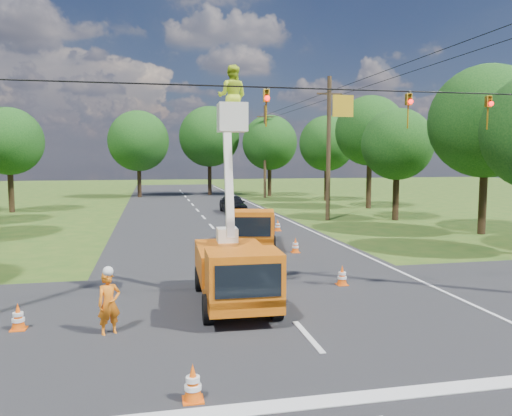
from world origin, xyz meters
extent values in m
plane|color=#2C5218|center=(0.00, 20.00, 0.00)|extent=(140.00, 140.00, 0.00)
cube|color=black|center=(0.00, 20.00, 0.00)|extent=(12.00, 100.00, 0.06)
cube|color=black|center=(0.00, 2.00, 0.00)|extent=(56.00, 10.00, 0.07)
cube|color=silver|center=(0.00, -3.20, 0.00)|extent=(9.00, 0.45, 0.02)
cube|color=silver|center=(5.60, 20.00, 0.00)|extent=(0.12, 90.00, 0.02)
cube|color=#D9620F|center=(-1.31, 3.20, 0.63)|extent=(2.09, 5.34, 0.40)
cube|color=#D9620F|center=(-1.36, 1.30, 1.32)|extent=(1.98, 1.55, 1.32)
cube|color=black|center=(-1.38, 0.55, 1.37)|extent=(1.67, 0.10, 0.84)
cube|color=#D9620F|center=(-1.29, 3.90, 1.19)|extent=(2.16, 3.32, 0.88)
cylinder|color=black|center=(-2.28, 1.55, 0.41)|extent=(0.30, 0.82, 0.81)
cylinder|color=black|center=(-0.43, 1.50, 0.41)|extent=(0.30, 0.82, 0.81)
cylinder|color=black|center=(-2.19, 4.89, 0.41)|extent=(0.30, 0.82, 0.81)
cylinder|color=black|center=(-0.34, 4.84, 0.41)|extent=(0.30, 0.82, 0.81)
cube|color=silver|center=(-1.26, 4.87, 1.85)|extent=(0.68, 0.68, 0.48)
cube|color=silver|center=(-1.28, 4.38, 3.79)|extent=(0.28, 1.18, 3.82)
cube|color=silver|center=(-1.30, 3.46, 5.59)|extent=(0.86, 0.86, 0.84)
imported|color=#C6E526|center=(-1.30, 3.46, 6.20)|extent=(1.08, 0.97, 1.83)
cube|color=#D9620F|center=(1.16, 12.50, 0.65)|extent=(3.13, 5.69, 0.40)
cube|color=#D9620F|center=(0.73, 10.62, 1.35)|extent=(2.27, 1.93, 1.35)
cube|color=black|center=(0.56, 9.87, 1.39)|extent=(1.68, 0.43, 0.85)
cube|color=#D9620F|center=(1.32, 13.20, 1.21)|extent=(2.80, 3.71, 0.90)
cylinder|color=black|center=(-0.14, 11.05, 0.41)|extent=(0.46, 0.87, 0.83)
cylinder|color=black|center=(1.70, 10.63, 0.41)|extent=(0.46, 0.87, 0.83)
cylinder|color=black|center=(0.62, 14.37, 0.41)|extent=(0.46, 0.87, 0.83)
cylinder|color=black|center=(2.46, 13.95, 0.41)|extent=(0.46, 0.87, 0.83)
imported|color=orange|center=(-4.78, 1.23, 0.80)|extent=(0.69, 0.58, 1.60)
imported|color=black|center=(2.65, 27.83, 0.72)|extent=(1.91, 4.30, 1.44)
cone|color=#F9590D|center=(-3.03, -2.66, 0.38)|extent=(0.36, 0.36, 0.70)
cube|color=#F9590D|center=(-3.03, -2.66, 0.04)|extent=(0.38, 0.38, 0.04)
cylinder|color=white|center=(-3.03, -2.66, 0.44)|extent=(0.26, 0.26, 0.09)
cylinder|color=white|center=(-3.03, -2.66, 0.29)|extent=(0.31, 0.31, 0.09)
cone|color=#F9590D|center=(0.46, 8.59, 0.38)|extent=(0.36, 0.36, 0.70)
cube|color=#F9590D|center=(0.46, 8.59, 0.04)|extent=(0.38, 0.38, 0.04)
cylinder|color=white|center=(0.46, 8.59, 0.44)|extent=(0.26, 0.26, 0.09)
cylinder|color=white|center=(0.46, 8.59, 0.29)|extent=(0.31, 0.31, 0.09)
cone|color=#F9590D|center=(2.77, 10.56, 0.38)|extent=(0.36, 0.36, 0.70)
cube|color=#F9590D|center=(2.77, 10.56, 0.04)|extent=(0.38, 0.38, 0.04)
cylinder|color=white|center=(2.77, 10.56, 0.44)|extent=(0.26, 0.26, 0.09)
cylinder|color=white|center=(2.77, 10.56, 0.29)|extent=(0.31, 0.31, 0.09)
cone|color=#F9590D|center=(-7.09, 2.01, 0.38)|extent=(0.36, 0.36, 0.70)
cube|color=#F9590D|center=(-7.09, 2.01, 0.04)|extent=(0.38, 0.38, 0.04)
cylinder|color=white|center=(-7.09, 2.01, 0.44)|extent=(0.26, 0.26, 0.09)
cylinder|color=white|center=(-7.09, 2.01, 0.29)|extent=(0.31, 0.31, 0.09)
cone|color=#F9590D|center=(3.67, 17.37, 0.38)|extent=(0.36, 0.36, 0.70)
cube|color=#F9590D|center=(3.67, 17.37, 0.04)|extent=(0.38, 0.38, 0.04)
cylinder|color=white|center=(3.67, 17.37, 0.44)|extent=(0.26, 0.26, 0.09)
cylinder|color=white|center=(3.67, 17.37, 0.29)|extent=(0.31, 0.31, 0.09)
cone|color=#F9590D|center=(2.68, 4.55, 0.38)|extent=(0.36, 0.36, 0.70)
cube|color=#F9590D|center=(2.68, 4.55, 0.04)|extent=(0.38, 0.38, 0.04)
cylinder|color=white|center=(2.68, 4.55, 0.44)|extent=(0.26, 0.26, 0.09)
cylinder|color=white|center=(2.68, 4.55, 0.29)|extent=(0.31, 0.31, 0.09)
cylinder|color=#4C3823|center=(8.50, 22.00, 5.00)|extent=(0.30, 0.30, 10.00)
cube|color=#4C3823|center=(8.50, 22.00, 8.80)|extent=(1.80, 0.12, 0.12)
cylinder|color=#4C3823|center=(8.50, 42.00, 5.00)|extent=(0.30, 0.30, 10.00)
cube|color=#4C3823|center=(8.50, 42.00, 8.80)|extent=(1.80, 0.12, 0.12)
cylinder|color=black|center=(-0.50, 2.00, 6.30)|extent=(18.00, 0.04, 0.04)
cube|color=gold|center=(1.60, 2.00, 5.85)|extent=(0.60, 0.05, 0.60)
imported|color=gold|center=(-0.60, 2.00, 5.75)|extent=(0.16, 0.20, 1.00)
sphere|color=#FF0C0C|center=(-0.60, 1.88, 6.00)|extent=(0.14, 0.14, 0.14)
imported|color=gold|center=(3.60, 2.00, 5.75)|extent=(0.16, 0.20, 1.00)
sphere|color=#FF0C0C|center=(3.60, 1.88, 6.00)|extent=(0.14, 0.14, 0.14)
imported|color=gold|center=(6.20, 2.00, 5.75)|extent=(0.16, 0.20, 1.00)
sphere|color=#FF0C0C|center=(6.20, 1.88, 6.00)|extent=(0.14, 0.14, 0.14)
cylinder|color=#382616|center=(-14.80, 32.00, 2.02)|extent=(0.44, 0.44, 4.05)
sphere|color=#103C12|center=(-14.80, 32.00, 5.70)|extent=(5.40, 5.40, 5.40)
cylinder|color=#382616|center=(15.00, 14.00, 2.29)|extent=(0.44, 0.44, 4.58)
sphere|color=#103C12|center=(15.00, 14.00, 6.45)|extent=(6.40, 6.40, 6.40)
cylinder|color=#382616|center=(13.20, 21.00, 1.89)|extent=(0.44, 0.44, 3.78)
sphere|color=#103C12|center=(13.20, 21.00, 5.33)|extent=(5.00, 5.00, 5.00)
cylinder|color=#382616|center=(14.80, 29.00, 2.38)|extent=(0.44, 0.44, 4.75)
sphere|color=#103C12|center=(14.80, 29.00, 6.70)|extent=(6.00, 6.00, 6.00)
cylinder|color=#382616|center=(13.80, 37.00, 2.07)|extent=(0.44, 0.44, 4.14)
sphere|color=#103C12|center=(13.80, 37.00, 5.83)|extent=(5.60, 5.60, 5.60)
cylinder|color=#382616|center=(-5.00, 45.00, 2.20)|extent=(0.44, 0.44, 4.40)
sphere|color=#103C12|center=(-5.00, 45.00, 6.20)|extent=(6.60, 6.60, 6.60)
cylinder|color=#382616|center=(3.00, 47.00, 2.42)|extent=(0.44, 0.44, 4.84)
sphere|color=#103C12|center=(3.00, 47.00, 6.82)|extent=(7.00, 7.00, 7.00)
cylinder|color=#382616|center=(9.50, 44.00, 2.16)|extent=(0.44, 0.44, 4.31)
sphere|color=#103C12|center=(9.50, 44.00, 6.08)|extent=(6.20, 6.20, 6.20)
camera|label=1|loc=(-3.68, -11.33, 4.42)|focal=35.00mm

